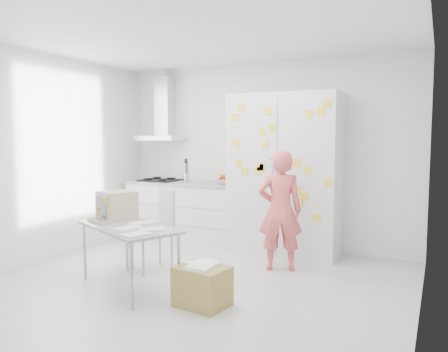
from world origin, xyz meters
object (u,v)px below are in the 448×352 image
at_px(desk, 121,214).
at_px(chair, 158,224).
at_px(cardboard_box, 202,286).
at_px(person, 280,210).

bearing_deg(desk, chair, 103.30).
bearing_deg(chair, desk, -69.28).
xyz_separation_m(chair, cardboard_box, (1.05, -0.78, -0.36)).
bearing_deg(person, cardboard_box, 56.05).
relative_size(person, cardboard_box, 2.79).
distance_m(desk, chair, 0.59).
bearing_deg(person, desk, 16.85).
bearing_deg(desk, person, 64.54).
relative_size(chair, cardboard_box, 1.89).
relative_size(person, chair, 1.48).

